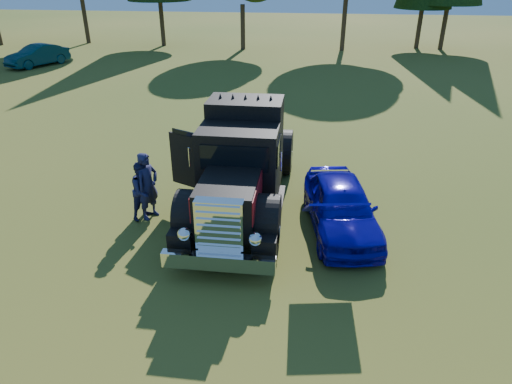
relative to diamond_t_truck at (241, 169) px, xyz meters
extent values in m
plane|color=#334D16|center=(-0.06, -2.64, -1.28)|extent=(120.00, 120.00, 0.00)
cylinder|color=#2D2116|center=(-18.06, 28.36, 0.70)|extent=(0.36, 0.36, 3.96)
cylinder|color=#2D2116|center=(-11.06, 27.86, 1.06)|extent=(0.36, 0.36, 4.68)
cylinder|color=#2D2116|center=(-4.06, 26.86, 0.43)|extent=(0.36, 0.36, 3.42)
cylinder|color=#2D2116|center=(3.94, 27.36, 0.79)|extent=(0.36, 0.36, 4.14)
cylinder|color=#2D2116|center=(11.94, 28.86, 0.97)|extent=(0.36, 0.36, 4.50)
cylinder|color=#2D2116|center=(10.12, 29.29, 0.74)|extent=(0.36, 0.36, 4.03)
cylinder|color=black|center=(-1.04, -2.08, -0.73)|extent=(0.32, 1.10, 1.10)
cylinder|color=black|center=(1.06, -2.08, -0.73)|extent=(0.32, 1.10, 1.10)
cylinder|color=black|center=(-1.04, 2.72, -0.73)|extent=(0.32, 1.10, 1.10)
cylinder|color=black|center=(1.06, 2.72, -0.73)|extent=(0.32, 1.10, 1.10)
cylinder|color=black|center=(-0.71, 2.72, -0.73)|extent=(0.32, 1.10, 1.10)
cylinder|color=black|center=(0.73, 2.72, -0.73)|extent=(0.32, 1.10, 1.10)
cube|color=black|center=(0.01, 0.52, -0.66)|extent=(1.60, 6.40, 0.28)
cube|color=white|center=(0.01, -3.33, -0.73)|extent=(2.50, 0.22, 0.36)
cube|color=white|center=(0.01, -3.03, -0.03)|extent=(1.05, 0.30, 1.30)
cube|color=black|center=(0.01, -1.98, 0.02)|extent=(1.35, 1.80, 1.10)
cube|color=maroon|center=(-0.68, -1.98, 0.22)|extent=(0.02, 1.80, 0.60)
cube|color=maroon|center=(0.70, -1.98, 0.22)|extent=(0.02, 1.80, 0.60)
cylinder|color=black|center=(-0.94, -2.08, -0.33)|extent=(0.55, 1.24, 1.24)
cylinder|color=black|center=(0.96, -2.08, -0.33)|extent=(0.55, 1.24, 1.24)
sphere|color=white|center=(-0.77, -3.10, -0.23)|extent=(0.32, 0.32, 0.32)
sphere|color=white|center=(0.79, -3.10, -0.23)|extent=(0.32, 0.32, 0.32)
cube|color=black|center=(0.01, -0.43, 0.27)|extent=(2.05, 1.30, 2.10)
cube|color=black|center=(0.01, -1.10, 0.77)|extent=(1.70, 0.05, 0.65)
cube|color=black|center=(0.01, 0.87, 0.47)|extent=(2.05, 1.30, 2.50)
cube|color=black|center=(0.01, 2.52, -0.33)|extent=(2.00, 2.00, 0.35)
cube|color=black|center=(-1.52, -0.01, 0.17)|extent=(1.02, 0.52, 1.50)
cube|color=maroon|center=(-1.54, 0.03, 0.02)|extent=(0.78, 0.38, 0.75)
imported|color=#070CA2|center=(2.73, -0.69, -0.60)|extent=(2.24, 4.22, 1.37)
cube|color=#070CA2|center=(2.46, -2.37, 0.27)|extent=(1.43, 1.13, 0.67)
imported|color=#1F2249|center=(-2.45, -0.68, -0.33)|extent=(0.71, 0.82, 1.89)
imported|color=#20224B|center=(-2.58, -0.70, -0.46)|extent=(0.93, 1.00, 1.64)
imported|color=#0B3C45|center=(-16.95, 18.48, -0.59)|extent=(3.13, 4.43, 1.39)
camera|label=1|loc=(1.84, -11.29, 5.07)|focal=32.00mm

